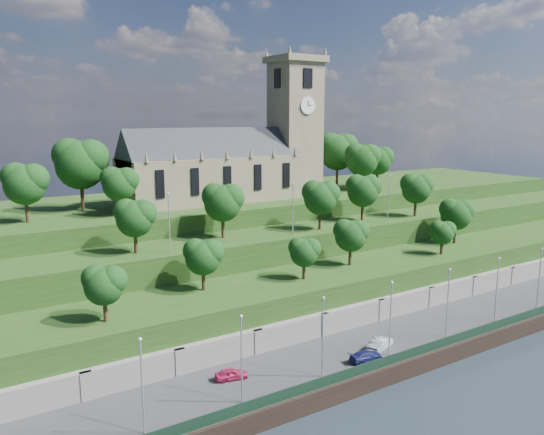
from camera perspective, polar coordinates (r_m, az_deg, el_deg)
ground at (r=67.51m, az=15.17°, el=-16.02°), size 320.00×320.00×0.00m
promenade at (r=70.82m, az=11.57°, el=-13.63°), size 160.00×12.00×2.00m
quay_wall at (r=67.00m, az=15.25°, el=-15.20°), size 160.00×0.50×2.20m
fence at (r=66.75m, az=14.90°, el=-13.86°), size 160.00×0.10×1.20m
retaining_wall at (r=74.28m, az=8.39°, el=-11.07°), size 160.00×2.10×5.00m
embankment_lower at (r=78.12m, az=5.53°, el=-8.71°), size 160.00×12.00×8.00m
embankment_upper at (r=86.03m, az=1.08°, el=-5.40°), size 160.00×10.00×12.00m
hilltop at (r=103.33m, az=-5.29°, el=-1.81°), size 160.00×32.00×15.00m
church at (r=97.91m, az=-3.96°, el=6.41°), size 38.60×12.35×27.60m
trees_lower at (r=78.25m, az=7.52°, el=-2.09°), size 67.32×8.80×7.95m
trees_upper at (r=85.29m, az=3.72°, el=2.31°), size 57.53×8.49×8.34m
trees_hilltop at (r=99.01m, az=-2.67°, el=6.21°), size 75.91×16.43×11.68m
lamp_posts_promenade at (r=64.84m, az=12.63°, el=-10.05°), size 60.36×0.36×9.24m
lamp_posts_upper at (r=81.20m, az=2.26°, el=1.36°), size 40.36×0.36×8.17m
car_left at (r=60.04m, az=-4.39°, el=-16.43°), size 3.83×2.26×1.22m
car_middle at (r=67.86m, az=11.52°, el=-13.16°), size 4.70×3.03×1.46m
car_right at (r=64.71m, az=10.09°, el=-14.47°), size 4.30×2.07×1.21m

